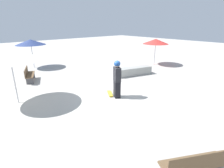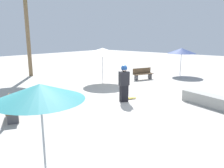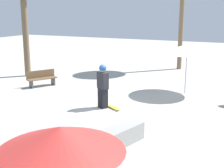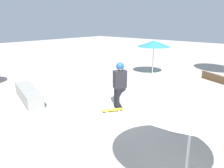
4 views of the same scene
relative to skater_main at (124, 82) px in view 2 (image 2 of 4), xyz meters
The scene contains 9 objects.
ground_plane 1.12m from the skater_main, 111.99° to the right, with size 60.00×60.00×0.00m, color #ADA8A0.
skater_main is the anchor object (origin of this frame).
skateboard 1.05m from the skater_main, 84.47° to the right, with size 0.60×0.78×0.07m.
concrete_ledge 4.08m from the skater_main, 149.92° to the right, with size 2.71×1.33×0.55m.
bench_near 5.98m from the skater_main, 66.13° to the right, with size 1.01×1.65×0.85m.
bench_far 5.13m from the skater_main, 67.52° to the left, with size 1.61×1.17×0.85m.
shade_umbrella_white 4.78m from the skater_main, 33.80° to the right, with size 2.68×2.68×2.42m.
shade_umbrella_navy 9.01m from the skater_main, 83.76° to the right, with size 2.29×2.29×2.24m.
shade_umbrella_teal 6.20m from the skater_main, 109.32° to the left, with size 2.05×2.05×2.16m.
Camera 2 is at (-6.20, 8.84, 3.21)m, focal length 35.00 mm.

